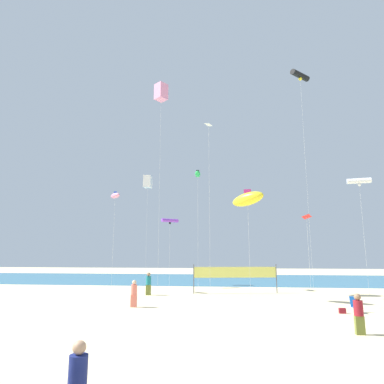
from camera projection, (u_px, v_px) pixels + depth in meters
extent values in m
plane|color=beige|center=(195.00, 324.00, 16.10)|extent=(120.00, 120.00, 0.00)
cube|color=teal|center=(217.00, 279.00, 43.54)|extent=(120.00, 20.00, 0.01)
cylinder|color=navy|center=(78.00, 371.00, 6.61)|extent=(0.37, 0.37, 0.61)
sphere|color=tan|center=(79.00, 347.00, 6.69)|extent=(0.27, 0.27, 0.27)
cube|color=olive|center=(360.00, 325.00, 13.95)|extent=(0.36, 0.22, 0.75)
cylinder|color=maroon|center=(358.00, 308.00, 14.07)|extent=(0.38, 0.38, 0.62)
sphere|color=#997051|center=(357.00, 297.00, 14.15)|extent=(0.28, 0.28, 0.28)
cube|color=#EA7260|center=(134.00, 301.00, 21.03)|extent=(0.36, 0.22, 0.75)
cylinder|color=#EA7260|center=(134.00, 290.00, 21.16)|extent=(0.38, 0.38, 0.62)
sphere|color=beige|center=(134.00, 282.00, 21.24)|extent=(0.28, 0.28, 0.28)
cube|color=olive|center=(148.00, 290.00, 27.06)|extent=(0.39, 0.23, 0.81)
cylinder|color=#19727A|center=(149.00, 280.00, 27.19)|extent=(0.41, 0.41, 0.67)
sphere|color=#997051|center=(149.00, 274.00, 27.28)|extent=(0.30, 0.30, 0.30)
cube|color=#1959B2|center=(357.00, 307.00, 18.90)|extent=(0.52, 0.48, 0.03)
cube|color=#1959B2|center=(355.00, 301.00, 19.23)|extent=(0.52, 0.23, 0.57)
cylinder|color=silver|center=(358.00, 311.00, 18.73)|extent=(0.03, 0.03, 0.32)
cylinder|color=silver|center=(356.00, 310.00, 19.01)|extent=(0.03, 0.03, 0.32)
cylinder|color=#4C4C51|center=(194.00, 279.00, 28.32)|extent=(0.08, 0.08, 2.40)
cylinder|color=#4C4C51|center=(276.00, 278.00, 28.72)|extent=(0.08, 0.08, 2.40)
cube|color=#EAE566|center=(235.00, 272.00, 28.61)|extent=(7.03, 1.21, 0.90)
cube|color=maroon|center=(342.00, 311.00, 18.80)|extent=(0.37, 0.18, 0.29)
cylinder|color=silver|center=(364.00, 236.00, 28.15)|extent=(0.01, 0.01, 9.52)
cylinder|color=white|center=(359.00, 181.00, 29.00)|extent=(1.97, 0.83, 0.46)
sphere|color=white|center=(359.00, 185.00, 28.94)|extent=(0.28, 0.28, 0.28)
cylinder|color=silver|center=(159.00, 187.00, 29.84)|extent=(0.01, 0.01, 18.29)
cube|color=pink|center=(161.00, 92.00, 31.49)|extent=(1.34, 1.34, 1.53)
cylinder|color=silver|center=(113.00, 242.00, 30.06)|extent=(0.01, 0.01, 8.57)
ellipsoid|color=pink|center=(115.00, 196.00, 30.83)|extent=(1.38, 1.32, 0.51)
cube|color=blue|center=(115.00, 193.00, 30.87)|extent=(0.28, 0.06, 0.35)
cylinder|color=silver|center=(170.00, 253.00, 33.74)|extent=(0.01, 0.01, 6.65)
cylinder|color=purple|center=(170.00, 220.00, 34.34)|extent=(1.68, 1.33, 0.36)
sphere|color=black|center=(170.00, 223.00, 34.29)|extent=(0.22, 0.22, 0.22)
cylinder|color=silver|center=(198.00, 230.00, 32.33)|extent=(0.01, 0.01, 11.10)
ellipsoid|color=green|center=(198.00, 174.00, 33.33)|extent=(0.65, 1.58, 0.62)
cube|color=black|center=(198.00, 172.00, 33.37)|extent=(0.30, 0.06, 0.38)
cylinder|color=silver|center=(147.00, 232.00, 37.11)|extent=(0.01, 0.01, 11.38)
cube|color=white|center=(148.00, 182.00, 38.13)|extent=(0.88, 0.88, 1.39)
cylinder|color=silver|center=(306.00, 177.00, 31.37)|extent=(0.01, 0.01, 20.76)
cylinder|color=black|center=(300.00, 75.00, 33.24)|extent=(2.15, 2.04, 0.57)
sphere|color=yellow|center=(300.00, 79.00, 33.17)|extent=(0.34, 0.34, 0.34)
cylinder|color=silver|center=(249.00, 249.00, 24.04)|extent=(0.01, 0.01, 7.27)
ellipsoid|color=yellow|center=(248.00, 199.00, 24.69)|extent=(2.79, 2.45, 1.30)
cube|color=#D833A5|center=(247.00, 194.00, 24.77)|extent=(0.54, 0.06, 0.67)
cylinder|color=silver|center=(209.00, 207.00, 26.96)|extent=(0.01, 0.01, 14.02)
pyramid|color=white|center=(209.00, 124.00, 28.24)|extent=(0.63, 0.62, 0.30)
cylinder|color=silver|center=(309.00, 258.00, 24.58)|extent=(0.01, 0.01, 6.03)
pyramid|color=red|center=(306.00, 216.00, 25.16)|extent=(0.70, 0.70, 0.38)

